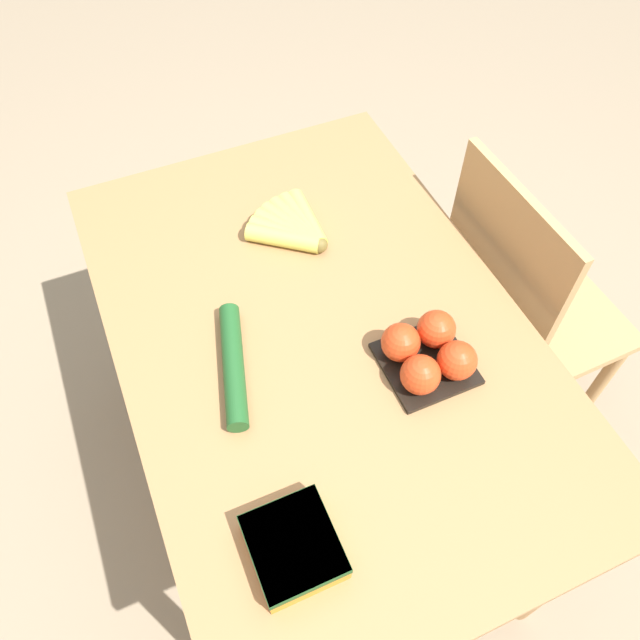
% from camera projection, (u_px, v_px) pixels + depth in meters
% --- Properties ---
extents(ground_plane, '(12.00, 12.00, 0.00)m').
position_uv_depth(ground_plane, '(320.00, 476.00, 1.86)').
color(ground_plane, gray).
extents(dining_table, '(1.20, 0.79, 0.76)m').
position_uv_depth(dining_table, '(320.00, 360.00, 1.34)').
color(dining_table, '#9E7044').
rests_on(dining_table, ground_plane).
extents(chair, '(0.43, 0.41, 0.93)m').
position_uv_depth(chair, '(518.00, 311.00, 1.62)').
color(chair, tan).
rests_on(chair, ground_plane).
extents(banana_bunch, '(0.18, 0.17, 0.04)m').
position_uv_depth(banana_bunch, '(294.00, 228.00, 1.38)').
color(banana_bunch, brown).
rests_on(banana_bunch, dining_table).
extents(tomato_pack, '(0.16, 0.16, 0.08)m').
position_uv_depth(tomato_pack, '(428.00, 353.00, 1.16)').
color(tomato_pack, black).
rests_on(tomato_pack, dining_table).
extents(carrot_bag, '(0.15, 0.13, 0.05)m').
position_uv_depth(carrot_bag, '(294.00, 546.00, 0.96)').
color(carrot_bag, orange).
rests_on(carrot_bag, dining_table).
extents(cucumber_near, '(0.26, 0.11, 0.04)m').
position_uv_depth(cucumber_near, '(233.00, 365.00, 1.17)').
color(cucumber_near, '#1E5123').
rests_on(cucumber_near, dining_table).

